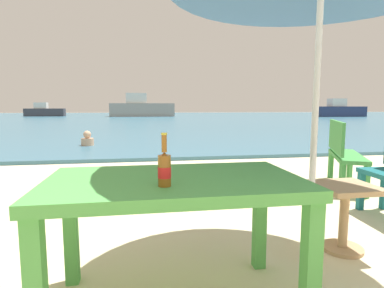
{
  "coord_description": "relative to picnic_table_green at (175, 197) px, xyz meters",
  "views": [
    {
      "loc": [
        -1.3,
        -1.52,
        1.15
      ],
      "look_at": [
        -0.56,
        3.0,
        0.6
      ],
      "focal_mm": 29.13,
      "sensor_mm": 36.0,
      "label": 1
    }
  ],
  "objects": [
    {
      "name": "picnic_table_green",
      "position": [
        0.0,
        0.0,
        0.0
      ],
      "size": [
        1.4,
        0.8,
        0.76
      ],
      "color": "#4C9E47",
      "rests_on": "ground_plane"
    },
    {
      "name": "bench_green_left",
      "position": [
        2.66,
        2.32,
        -0.11
      ],
      "size": [
        0.85,
        1.24,
        0.95
      ],
      "color": "#3D8C42",
      "rests_on": "ground_plane"
    },
    {
      "name": "boat_ferry",
      "position": [
        20.96,
        28.95,
        0.12
      ],
      "size": [
        5.28,
        1.44,
        1.92
      ],
      "color": "navy",
      "rests_on": "sea_water"
    },
    {
      "name": "swimmer_person",
      "position": [
        -1.66,
        7.23,
        -0.41
      ],
      "size": [
        0.34,
        0.34,
        0.41
      ],
      "color": "tan",
      "rests_on": "sea_water"
    },
    {
      "name": "boat_barge",
      "position": [
        -0.12,
        33.37,
        0.34
      ],
      "size": [
        6.97,
        1.9,
        2.53
      ],
      "color": "gray",
      "rests_on": "sea_water"
    },
    {
      "name": "boat_cargo_ship",
      "position": [
        -10.87,
        35.59,
        -0.02
      ],
      "size": [
        4.19,
        1.14,
        1.52
      ],
      "color": "#38383F",
      "rests_on": "sea_water"
    },
    {
      "name": "beer_bottle_amber",
      "position": [
        -0.07,
        -0.18,
        0.2
      ],
      "size": [
        0.07,
        0.07,
        0.26
      ],
      "color": "brown",
      "rests_on": "picnic_table_green"
    },
    {
      "name": "side_table_wood",
      "position": [
        1.4,
        0.48,
        -0.3
      ],
      "size": [
        0.44,
        0.44,
        0.54
      ],
      "color": "tan",
      "rests_on": "ground_plane"
    },
    {
      "name": "sea_water",
      "position": [
        1.12,
        29.83,
        -0.61
      ],
      "size": [
        120.0,
        50.0,
        0.08
      ],
      "primitive_type": "cube",
      "color": "#386B84",
      "rests_on": "ground_plane"
    }
  ]
}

